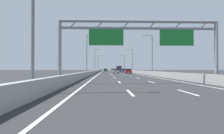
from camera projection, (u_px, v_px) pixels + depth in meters
ground_plane at (112, 72)px, 98.99m from camera, size 260.00×260.00×0.00m
lane_dash_left_1 at (130, 93)px, 11.48m from camera, size 0.16×3.00×0.01m
lane_dash_left_2 at (119, 82)px, 20.48m from camera, size 0.16×3.00×0.01m
lane_dash_left_3 at (115, 78)px, 29.47m from camera, size 0.16×3.00×0.01m
lane_dash_left_4 at (113, 76)px, 38.47m from camera, size 0.16×3.00×0.01m
lane_dash_left_5 at (111, 75)px, 47.46m from camera, size 0.16×3.00×0.01m
lane_dash_left_6 at (111, 74)px, 56.46m from camera, size 0.16×3.00×0.01m
lane_dash_left_7 at (110, 73)px, 65.45m from camera, size 0.16×3.00×0.01m
lane_dash_left_8 at (109, 72)px, 74.44m from camera, size 0.16×3.00×0.01m
lane_dash_left_9 at (109, 72)px, 83.44m from camera, size 0.16×3.00×0.01m
lane_dash_left_10 at (109, 72)px, 92.43m from camera, size 0.16×3.00×0.01m
lane_dash_left_11 at (108, 71)px, 101.43m from camera, size 0.16×3.00×0.01m
lane_dash_left_12 at (108, 71)px, 110.42m from camera, size 0.16×3.00×0.01m
lane_dash_left_13 at (108, 71)px, 119.41m from camera, size 0.16×3.00×0.01m
lane_dash_left_14 at (108, 71)px, 128.41m from camera, size 0.16×3.00×0.01m
lane_dash_left_15 at (108, 71)px, 137.40m from camera, size 0.16×3.00×0.01m
lane_dash_left_16 at (107, 71)px, 146.40m from camera, size 0.16×3.00×0.01m
lane_dash_left_17 at (107, 70)px, 155.39m from camera, size 0.16×3.00×0.01m
lane_dash_right_1 at (187, 92)px, 11.61m from camera, size 0.16×3.00×0.01m
lane_dash_right_2 at (152, 82)px, 20.60m from camera, size 0.16×3.00×0.01m
lane_dash_right_3 at (138, 78)px, 29.60m from camera, size 0.16×3.00×0.01m
lane_dash_right_4 at (130, 76)px, 38.59m from camera, size 0.16×3.00×0.01m
lane_dash_right_5 at (125, 75)px, 47.59m from camera, size 0.16×3.00×0.01m
lane_dash_right_6 at (122, 74)px, 56.58m from camera, size 0.16×3.00×0.01m
lane_dash_right_7 at (120, 73)px, 65.58m from camera, size 0.16×3.00×0.01m
lane_dash_right_8 at (118, 72)px, 74.57m from camera, size 0.16×3.00×0.01m
lane_dash_right_9 at (117, 72)px, 83.56m from camera, size 0.16×3.00×0.01m
lane_dash_right_10 at (116, 72)px, 92.56m from camera, size 0.16×3.00×0.01m
lane_dash_right_11 at (115, 71)px, 101.55m from camera, size 0.16×3.00×0.01m
lane_dash_right_12 at (114, 71)px, 110.55m from camera, size 0.16×3.00×0.01m
lane_dash_right_13 at (113, 71)px, 119.54m from camera, size 0.16×3.00×0.01m
lane_dash_right_14 at (113, 71)px, 128.53m from camera, size 0.16×3.00×0.01m
lane_dash_right_15 at (112, 71)px, 137.53m from camera, size 0.16×3.00×0.01m
lane_dash_right_16 at (112, 71)px, 146.52m from camera, size 0.16×3.00×0.01m
lane_dash_right_17 at (112, 70)px, 155.52m from camera, size 0.16×3.00×0.01m
edge_line_left at (101, 72)px, 86.81m from camera, size 0.16×176.00×0.01m
edge_line_right at (124, 72)px, 87.18m from camera, size 0.16×176.00×0.01m
barrier_left at (99, 70)px, 108.75m from camera, size 0.45×220.00×0.95m
barrier_right at (123, 70)px, 109.23m from camera, size 0.45×220.00×0.95m
sign_gantry at (140, 35)px, 18.34m from camera, size 15.95×0.36×6.36m
streetlamp_left_near at (37, 4)px, 11.15m from camera, size 2.58×0.28×9.50m
streetlamp_left_mid at (88, 52)px, 43.26m from camera, size 2.58×0.28×9.50m
streetlamp_right_mid at (151, 52)px, 43.79m from camera, size 2.58×0.28×9.50m
streetlamp_left_far at (95, 59)px, 75.38m from camera, size 2.58×0.28×9.50m
streetlamp_right_far at (132, 59)px, 75.90m from camera, size 2.58×0.28×9.50m
streetlamp_left_distant at (98, 62)px, 107.49m from camera, size 2.58×0.28×9.50m
streetlamp_right_distant at (124, 62)px, 108.01m from camera, size 2.58×0.28×9.50m
white_car at (112, 70)px, 92.83m from camera, size 1.70×4.32×1.52m
silver_car at (116, 71)px, 61.82m from camera, size 1.83×4.14×1.46m
blue_car at (124, 71)px, 71.45m from camera, size 1.83×4.20×1.54m
green_car at (105, 70)px, 88.69m from camera, size 1.72×4.22×1.56m
yellow_car at (105, 70)px, 132.73m from camera, size 1.74×4.68×1.53m
red_car at (128, 71)px, 56.49m from camera, size 1.79×4.10×1.48m
box_truck at (119, 68)px, 95.95m from camera, size 2.36×7.90×2.91m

